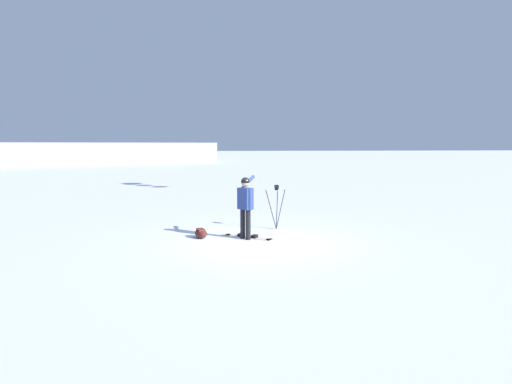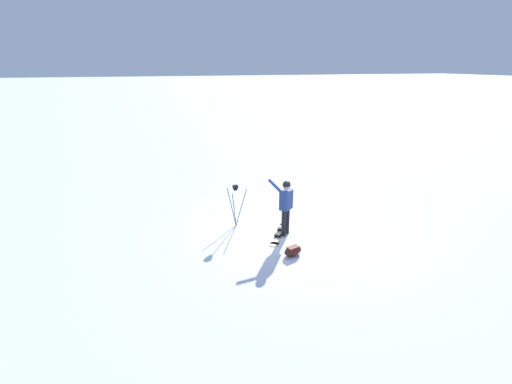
% 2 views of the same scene
% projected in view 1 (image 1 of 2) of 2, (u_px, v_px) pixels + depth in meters
% --- Properties ---
extents(ground_plane, '(300.00, 300.00, 0.00)m').
position_uv_depth(ground_plane, '(260.00, 242.00, 11.39)').
color(ground_plane, white).
extents(snowboarder, '(0.55, 0.74, 1.77)m').
position_uv_depth(snowboarder, '(246.00, 201.00, 11.67)').
color(snowboarder, black).
rests_on(snowboarder, ground_plane).
extents(snowboard, '(1.51, 1.08, 0.10)m').
position_uv_depth(snowboard, '(248.00, 237.00, 11.95)').
color(snowboard, beige).
rests_on(snowboard, ground_plane).
extents(gear_bag_large, '(0.47, 0.62, 0.26)m').
position_uv_depth(gear_bag_large, '(201.00, 233.00, 11.91)').
color(gear_bag_large, '#4C1E19').
rests_on(gear_bag_large, ground_plane).
extents(camera_tripod, '(0.65, 0.58, 1.39)m').
position_uv_depth(camera_tripod, '(276.00, 198.00, 13.06)').
color(camera_tripod, '#262628').
rests_on(camera_tripod, ground_plane).
extents(distant_ridge, '(38.98, 23.93, 2.84)m').
position_uv_depth(distant_ridge, '(71.00, 153.00, 55.78)').
color(distant_ridge, '#A499C0').
rests_on(distant_ridge, ground_plane).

